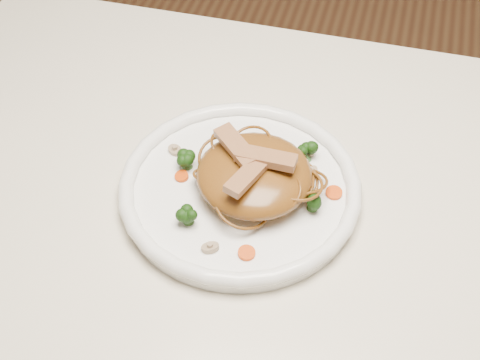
# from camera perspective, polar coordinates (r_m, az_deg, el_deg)

# --- Properties ---
(table) EXTENTS (1.20, 0.80, 0.75)m
(table) POSITION_cam_1_polar(r_m,az_deg,el_deg) (0.94, 4.46, -7.28)
(table) COLOR beige
(table) RESTS_ON ground
(plate) EXTENTS (0.39, 0.39, 0.02)m
(plate) POSITION_cam_1_polar(r_m,az_deg,el_deg) (0.88, 0.00, -0.97)
(plate) COLOR white
(plate) RESTS_ON table
(noodle_mound) EXTENTS (0.18, 0.18, 0.05)m
(noodle_mound) POSITION_cam_1_polar(r_m,az_deg,el_deg) (0.85, 1.21, 0.46)
(noodle_mound) COLOR brown
(noodle_mound) RESTS_ON plate
(chicken_a) EXTENTS (0.08, 0.03, 0.01)m
(chicken_a) POSITION_cam_1_polar(r_m,az_deg,el_deg) (0.83, 2.19, 1.87)
(chicken_a) COLOR #AA7A50
(chicken_a) RESTS_ON noodle_mound
(chicken_b) EXTENTS (0.07, 0.07, 0.01)m
(chicken_b) POSITION_cam_1_polar(r_m,az_deg,el_deg) (0.84, -0.31, 2.86)
(chicken_b) COLOR #AA7A50
(chicken_b) RESTS_ON noodle_mound
(chicken_c) EXTENTS (0.04, 0.07, 0.01)m
(chicken_c) POSITION_cam_1_polar(r_m,az_deg,el_deg) (0.80, 0.56, 0.32)
(chicken_c) COLOR #AA7A50
(chicken_c) RESTS_ON noodle_mound
(broccoli_0) EXTENTS (0.03, 0.03, 0.03)m
(broccoli_0) POSITION_cam_1_polar(r_m,az_deg,el_deg) (0.90, 5.63, 2.42)
(broccoli_0) COLOR #14340A
(broccoli_0) RESTS_ON plate
(broccoli_1) EXTENTS (0.03, 0.03, 0.03)m
(broccoli_1) POSITION_cam_1_polar(r_m,az_deg,el_deg) (0.89, -4.47, 1.83)
(broccoli_1) COLOR #14340A
(broccoli_1) RESTS_ON plate
(broccoli_2) EXTENTS (0.04, 0.04, 0.03)m
(broccoli_2) POSITION_cam_1_polar(r_m,az_deg,el_deg) (0.82, -4.37, -2.77)
(broccoli_2) COLOR #14340A
(broccoli_2) RESTS_ON plate
(broccoli_3) EXTENTS (0.03, 0.03, 0.03)m
(broccoli_3) POSITION_cam_1_polar(r_m,az_deg,el_deg) (0.84, 6.14, -1.71)
(broccoli_3) COLOR #14340A
(broccoli_3) RESTS_ON plate
(carrot_0) EXTENTS (0.02, 0.02, 0.00)m
(carrot_0) POSITION_cam_1_polar(r_m,az_deg,el_deg) (0.90, 4.99, 1.57)
(carrot_0) COLOR #D34B07
(carrot_0) RESTS_ON plate
(carrot_1) EXTENTS (0.02, 0.02, 0.00)m
(carrot_1) POSITION_cam_1_polar(r_m,az_deg,el_deg) (0.88, -4.91, 0.30)
(carrot_1) COLOR #D34B07
(carrot_1) RESTS_ON plate
(carrot_2) EXTENTS (0.03, 0.03, 0.00)m
(carrot_2) POSITION_cam_1_polar(r_m,az_deg,el_deg) (0.87, 7.87, -1.08)
(carrot_2) COLOR #D34B07
(carrot_2) RESTS_ON plate
(carrot_3) EXTENTS (0.03, 0.03, 0.00)m
(carrot_3) POSITION_cam_1_polar(r_m,az_deg,el_deg) (0.93, -0.72, 3.25)
(carrot_3) COLOR #D34B07
(carrot_3) RESTS_ON plate
(carrot_4) EXTENTS (0.02, 0.02, 0.00)m
(carrot_4) POSITION_cam_1_polar(r_m,az_deg,el_deg) (0.80, 0.56, -6.13)
(carrot_4) COLOR #D34B07
(carrot_4) RESTS_ON plate
(mushroom_0) EXTENTS (0.03, 0.03, 0.01)m
(mushroom_0) POSITION_cam_1_polar(r_m,az_deg,el_deg) (0.81, -2.52, -5.68)
(mushroom_0) COLOR tan
(mushroom_0) RESTS_ON plate
(mushroom_1) EXTENTS (0.03, 0.03, 0.01)m
(mushroom_1) POSITION_cam_1_polar(r_m,az_deg,el_deg) (0.89, 5.92, 0.63)
(mushroom_1) COLOR tan
(mushroom_1) RESTS_ON plate
(mushroom_2) EXTENTS (0.03, 0.03, 0.01)m
(mushroom_2) POSITION_cam_1_polar(r_m,az_deg,el_deg) (0.92, -5.45, 2.49)
(mushroom_2) COLOR tan
(mushroom_2) RESTS_ON plate
(mushroom_3) EXTENTS (0.03, 0.03, 0.01)m
(mushroom_3) POSITION_cam_1_polar(r_m,az_deg,el_deg) (0.92, 5.74, 2.43)
(mushroom_3) COLOR tan
(mushroom_3) RESTS_ON plate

